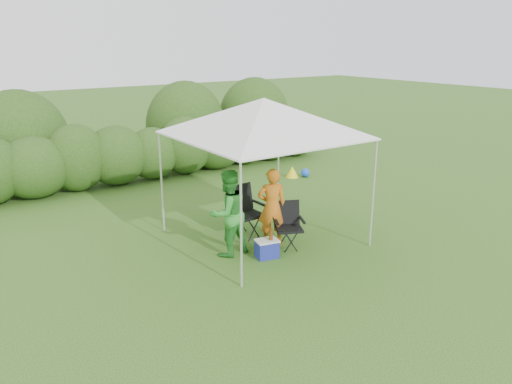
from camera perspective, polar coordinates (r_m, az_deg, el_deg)
ground at (r=9.84m, az=2.53°, el=-6.18°), size 70.00×70.00×0.00m
hedge at (r=14.61m, az=-11.78°, el=4.62°), size 12.10×1.53×1.80m
canopy at (r=9.55m, az=0.90°, el=8.52°), size 3.10×3.10×2.83m
chair_right at (r=9.67m, az=3.69°, el=-3.41°), size 0.68×0.66×0.89m
chair_left at (r=10.17m, az=-1.37°, el=-1.80°), size 0.67×0.61×1.05m
man at (r=9.66m, az=1.84°, el=-1.73°), size 0.67×0.60×1.54m
woman at (r=9.20m, az=-3.21°, el=-2.42°), size 0.84×0.68×1.63m
cooler at (r=9.28m, az=1.25°, el=-6.47°), size 0.46×0.38×0.35m
bottle at (r=9.17m, az=1.71°, el=-4.70°), size 0.07×0.07×0.27m
lawn_toy at (r=14.67m, az=4.54°, el=2.29°), size 0.64×0.53×0.32m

